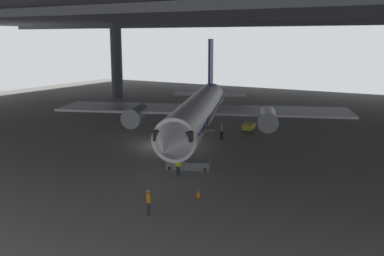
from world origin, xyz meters
TOP-DOWN VIEW (x-y plane):
  - ground_plane at (0.00, 0.00)m, footprint 110.00×110.00m
  - hangar_structure at (-0.10, 13.77)m, footprint 121.00×99.00m
  - airplane_main at (2.25, 2.83)m, footprint 32.31×32.45m
  - boarding_stairs at (6.13, -5.73)m, footprint 4.27×2.76m
  - crew_worker_near_nose at (8.98, -15.69)m, footprint 0.40×0.45m
  - crew_worker_by_stairs at (6.37, -7.91)m, footprint 0.55×0.24m
  - traffic_cone_orange at (10.21, -11.51)m, footprint 0.36×0.36m
  - baggage_tug at (4.58, 10.99)m, footprint 1.60×2.37m

SIDE VIEW (x-z plane):
  - ground_plane at x=0.00m, z-range 0.00..0.00m
  - traffic_cone_orange at x=10.21m, z-range -0.01..0.59m
  - baggage_tug at x=4.58m, z-range 0.08..0.98m
  - boarding_stairs at x=6.13m, z-range -1.53..2.96m
  - crew_worker_by_stairs at x=6.37m, z-range 0.10..1.68m
  - crew_worker_near_nose at x=8.98m, z-range 0.12..1.79m
  - airplane_main at x=2.25m, z-range -2.03..8.64m
  - hangar_structure at x=-0.10m, z-range 6.62..21.12m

